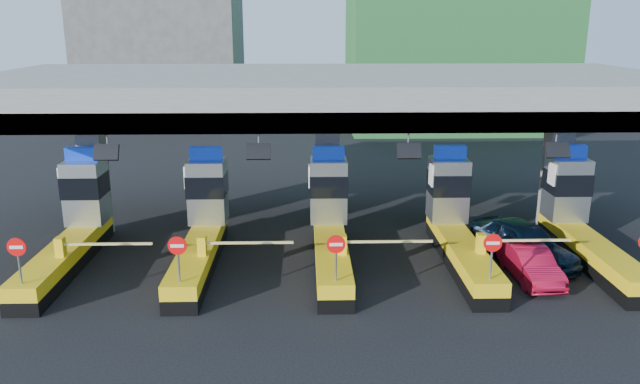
{
  "coord_description": "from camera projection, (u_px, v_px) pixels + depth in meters",
  "views": [
    {
      "loc": [
        -0.97,
        -23.18,
        9.04
      ],
      "look_at": [
        -0.39,
        0.0,
        2.7
      ],
      "focal_mm": 35.0,
      "sensor_mm": 36.0,
      "label": 1
    }
  ],
  "objects": [
    {
      "name": "toll_lane_center",
      "position": [
        330.0,
        222.0,
        24.66
      ],
      "size": [
        4.43,
        8.0,
        4.16
      ],
      "color": "black",
      "rests_on": "ground"
    },
    {
      "name": "toll_lane_far_right",
      "position": [
        580.0,
        220.0,
        24.9
      ],
      "size": [
        4.43,
        8.0,
        4.16
      ],
      "color": "black",
      "rests_on": "ground"
    },
    {
      "name": "ground",
      "position": [
        330.0,
        258.0,
        24.75
      ],
      "size": [
        120.0,
        120.0,
        0.0
      ],
      "primitive_type": "plane",
      "color": "black",
      "rests_on": "ground"
    },
    {
      "name": "toll_lane_far_left",
      "position": [
        75.0,
        224.0,
        24.41
      ],
      "size": [
        4.43,
        8.0,
        4.16
      ],
      "color": "black",
      "rests_on": "ground"
    },
    {
      "name": "red_car",
      "position": [
        531.0,
        264.0,
        22.51
      ],
      "size": [
        1.43,
        3.7,
        1.2
      ],
      "primitive_type": "imported",
      "rotation": [
        0.0,
        0.0,
        0.04
      ],
      "color": "#A80C28",
      "rests_on": "ground"
    },
    {
      "name": "toll_lane_left",
      "position": [
        203.0,
        223.0,
        24.53
      ],
      "size": [
        4.43,
        8.0,
        4.16
      ],
      "color": "black",
      "rests_on": "ground"
    },
    {
      "name": "toll_lane_right",
      "position": [
        455.0,
        221.0,
        24.78
      ],
      "size": [
        4.43,
        8.0,
        4.16
      ],
      "color": "black",
      "rests_on": "ground"
    },
    {
      "name": "van",
      "position": [
        523.0,
        242.0,
        24.05
      ],
      "size": [
        3.55,
        5.2,
        1.64
      ],
      "primitive_type": "imported",
      "rotation": [
        0.0,
        0.0,
        0.37
      ],
      "color": "black",
      "rests_on": "ground"
    },
    {
      "name": "toll_canopy",
      "position": [
        328.0,
        94.0,
        25.91
      ],
      "size": [
        28.0,
        12.09,
        7.0
      ],
      "color": "slate",
      "rests_on": "ground"
    },
    {
      "name": "bg_building_concrete",
      "position": [
        161.0,
        22.0,
        56.76
      ],
      "size": [
        14.0,
        10.0,
        18.0
      ],
      "primitive_type": "cube",
      "color": "#4C4C49",
      "rests_on": "ground"
    }
  ]
}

